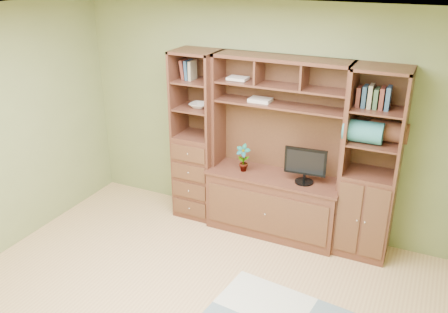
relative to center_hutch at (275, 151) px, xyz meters
The scene contains 10 objects.
room 1.78m from the center_hutch, 99.54° to the right, with size 4.60×4.10×2.64m.
center_hutch is the anchor object (origin of this frame).
left_tower 1.00m from the center_hutch, behind, with size 0.50×0.45×2.05m, color #50291C.
right_tower 1.03m from the center_hutch, ahead, with size 0.55×0.45×2.05m, color #50291C.
monitor 0.36m from the center_hutch, ahead, with size 0.45×0.20×0.55m, color black.
orchid 0.40m from the center_hutch, behind, with size 0.17×0.11×0.32m, color #A56538.
magazines 0.59m from the center_hutch, 158.58° to the left, with size 0.24×0.17×0.04m, color beige.
bowl 1.04m from the center_hutch, behind, with size 0.22×0.22×0.05m, color silver.
blanket_teal 0.99m from the center_hutch, ahead, with size 0.38×0.22×0.22m, color teal.
blanket_red 1.21m from the center_hutch, ahead, with size 0.37×0.21×0.21m, color brown.
Camera 1 is at (1.84, -2.88, 3.01)m, focal length 38.00 mm.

